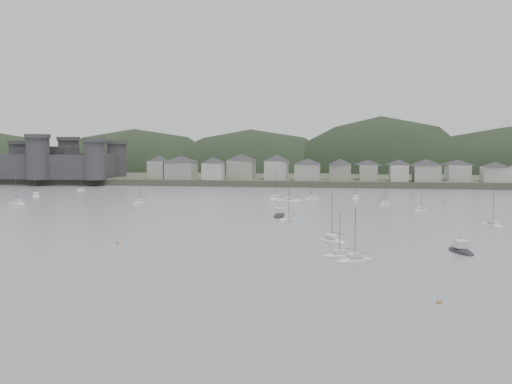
# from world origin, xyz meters

# --- Properties ---
(ground) EXTENTS (900.00, 900.00, 0.00)m
(ground) POSITION_xyz_m (0.00, 0.00, 0.00)
(ground) COLOR slate
(ground) RESTS_ON ground
(far_shore_land) EXTENTS (900.00, 250.00, 3.00)m
(far_shore_land) POSITION_xyz_m (0.00, 295.00, 1.50)
(far_shore_land) COLOR #383D2D
(far_shore_land) RESTS_ON ground
(forested_ridge) EXTENTS (851.55, 103.94, 102.57)m
(forested_ridge) POSITION_xyz_m (4.83, 269.40, -11.28)
(forested_ridge) COLOR black
(forested_ridge) RESTS_ON ground
(castle) EXTENTS (66.00, 43.00, 20.00)m
(castle) POSITION_xyz_m (-120.00, 179.80, 10.96)
(castle) COLOR #37373A
(castle) RESTS_ON far_shore_land
(waterfront_town) EXTENTS (451.48, 28.46, 12.92)m
(waterfront_town) POSITION_xyz_m (50.59, 183.34, 8.66)
(waterfront_town) COLOR gray
(waterfront_town) RESTS_ON far_shore_land
(sailboat_lead) EXTENTS (2.87, 6.12, 8.10)m
(sailboat_lead) POSITION_xyz_m (-86.56, 139.02, 0.19)
(sailboat_lead) COLOR silver
(sailboat_lead) RESTS_ON ground
(moored_fleet) EXTENTS (255.46, 146.87, 13.02)m
(moored_fleet) POSITION_xyz_m (-15.83, 62.90, 0.18)
(moored_fleet) COLOR silver
(moored_fleet) RESTS_ON ground
(motor_launch_near) EXTENTS (5.12, 8.64, 3.94)m
(motor_launch_near) POSITION_xyz_m (48.08, 17.07, 0.29)
(motor_launch_near) COLOR black
(motor_launch_near) RESTS_ON ground
(motor_launch_far) EXTENTS (3.59, 9.12, 4.13)m
(motor_launch_far) POSITION_xyz_m (8.30, 65.26, 0.28)
(motor_launch_far) COLOR black
(motor_launch_far) RESTS_ON ground
(mooring_buoys) EXTENTS (178.66, 151.31, 0.70)m
(mooring_buoys) POSITION_xyz_m (-2.63, 56.14, 0.15)
(mooring_buoys) COLOR #B9733D
(mooring_buoys) RESTS_ON ground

